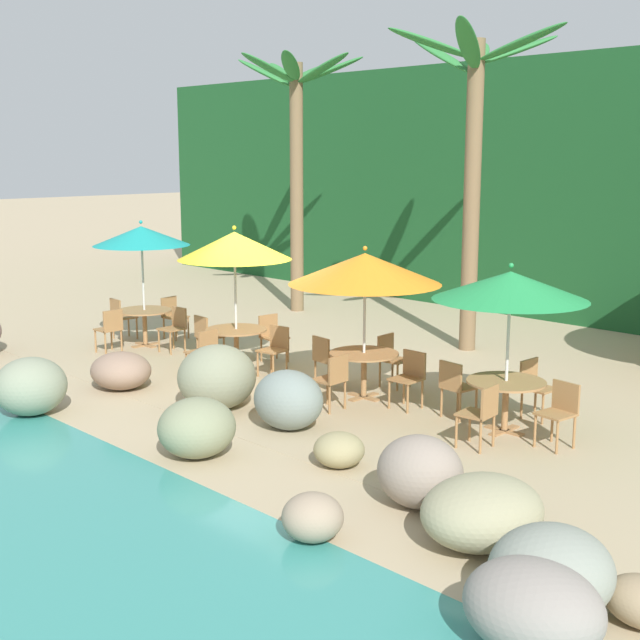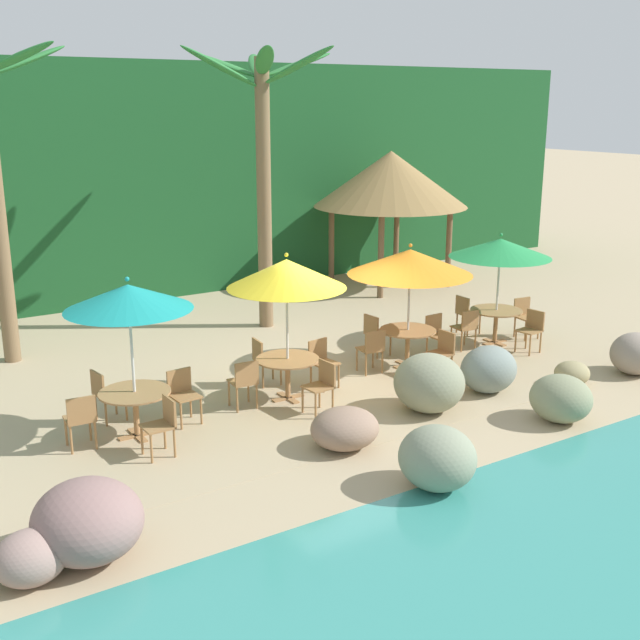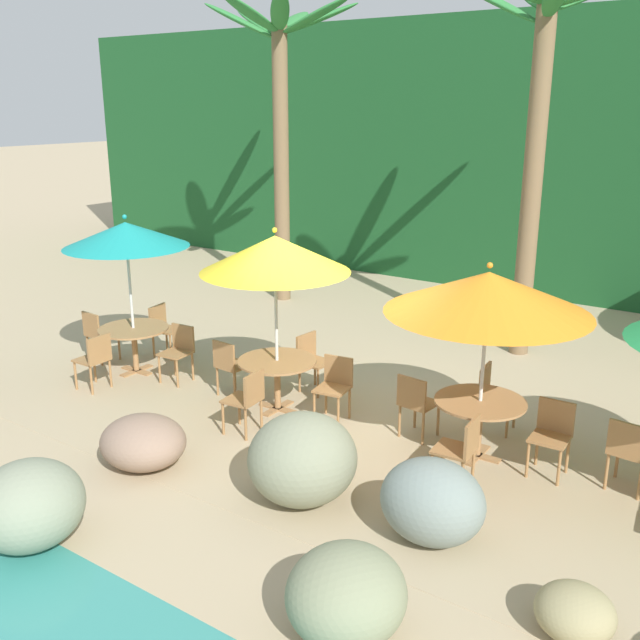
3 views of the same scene
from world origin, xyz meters
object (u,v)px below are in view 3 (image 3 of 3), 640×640
at_px(chair_green_left, 629,450).
at_px(chair_teal_seaward, 179,349).
at_px(chair_teal_inland, 163,326).
at_px(chair_yellow_left, 230,364).
at_px(umbrella_yellow, 275,254).
at_px(umbrella_orange, 488,293).
at_px(dining_table_teal, 134,335).
at_px(chair_teal_right, 95,358).
at_px(chair_orange_seaward, 552,432).
at_px(chair_teal_left, 98,332).
at_px(palm_tree_second, 539,99).
at_px(chair_orange_right, 462,448).
at_px(chair_orange_left, 416,402).
at_px(dining_table_yellow, 277,369).
at_px(chair_yellow_inland, 312,358).
at_px(chair_yellow_right, 247,398).
at_px(dining_table_orange, 480,410).
at_px(umbrella_teal, 126,235).
at_px(palm_tree_nearest, 280,99).
at_px(chair_yellow_seaward, 335,384).
at_px(chair_orange_inland, 492,393).

bearing_deg(chair_green_left, chair_teal_seaward, -176.56).
relative_size(chair_teal_inland, chair_yellow_left, 1.00).
bearing_deg(umbrella_yellow, umbrella_orange, 5.43).
height_order(dining_table_teal, chair_teal_right, chair_teal_right).
bearing_deg(chair_teal_inland, chair_orange_seaward, -2.72).
distance_m(chair_teal_left, chair_orange_seaward, 7.38).
bearing_deg(chair_green_left, palm_tree_second, 123.97).
xyz_separation_m(chair_teal_right, chair_orange_right, (5.69, 0.40, 0.00)).
xyz_separation_m(chair_teal_right, chair_orange_left, (4.69, 1.24, 0.00)).
xyz_separation_m(chair_teal_inland, dining_table_yellow, (3.00, -0.71, 0.10)).
height_order(chair_teal_right, chair_orange_right, same).
xyz_separation_m(chair_yellow_inland, chair_orange_left, (2.03, -0.58, 0.00)).
xyz_separation_m(chair_teal_inland, chair_yellow_inland, (2.98, 0.15, 0.00)).
height_order(chair_yellow_left, chair_orange_seaward, same).
height_order(chair_teal_seaward, chair_yellow_inland, same).
bearing_deg(chair_teal_seaward, umbrella_orange, 2.89).
relative_size(chair_yellow_inland, chair_yellow_right, 1.00).
height_order(chair_teal_inland, chair_yellow_inland, same).
xyz_separation_m(dining_table_teal, chair_teal_right, (0.11, -0.85, -0.10)).
bearing_deg(dining_table_orange, palm_tree_second, 103.06).
xyz_separation_m(umbrella_teal, umbrella_orange, (5.65, 0.39, -0.15)).
bearing_deg(chair_yellow_left, chair_teal_inland, 161.03).
bearing_deg(dining_table_orange, chair_green_left, 5.03).
distance_m(dining_table_yellow, palm_tree_nearest, 6.97).
bearing_deg(palm_tree_second, chair_yellow_seaward, -105.13).
relative_size(chair_yellow_inland, umbrella_orange, 0.36).
bearing_deg(chair_teal_inland, umbrella_yellow, -13.27).
relative_size(umbrella_yellow, chair_orange_seaward, 2.98).
height_order(umbrella_teal, palm_tree_nearest, palm_tree_nearest).
bearing_deg(chair_teal_left, umbrella_teal, 2.23).
height_order(umbrella_yellow, dining_table_yellow, umbrella_yellow).
xyz_separation_m(chair_teal_left, chair_orange_right, (6.65, -0.42, 0.00)).
xyz_separation_m(chair_orange_right, palm_tree_second, (-1.08, 4.87, 3.68)).
xyz_separation_m(chair_teal_left, chair_yellow_seaward, (4.47, 0.36, 0.00)).
height_order(chair_teal_right, umbrella_yellow, umbrella_yellow).
bearing_deg(chair_yellow_left, chair_teal_left, -177.45).
bearing_deg(umbrella_yellow, chair_yellow_seaward, 13.83).
relative_size(chair_teal_left, dining_table_orange, 0.79).
height_order(chair_yellow_inland, chair_orange_left, same).
relative_size(umbrella_teal, chair_orange_left, 2.91).
relative_size(umbrella_yellow, chair_orange_left, 2.98).
xyz_separation_m(dining_table_teal, umbrella_yellow, (2.78, 0.12, 1.62)).
bearing_deg(chair_green_left, chair_teal_left, -175.99).
bearing_deg(chair_teal_inland, chair_teal_right, -79.12).
distance_m(umbrella_yellow, chair_orange_inland, 3.39).
xyz_separation_m(chair_teal_inland, chair_teal_right, (0.32, -1.68, 0.00)).
relative_size(umbrella_teal, dining_table_orange, 2.30).
height_order(chair_green_left, palm_tree_nearest, palm_tree_nearest).
xyz_separation_m(dining_table_yellow, palm_tree_nearest, (-3.56, 4.79, 3.60)).
xyz_separation_m(chair_yellow_inland, chair_orange_seaward, (3.73, -0.47, 0.00)).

